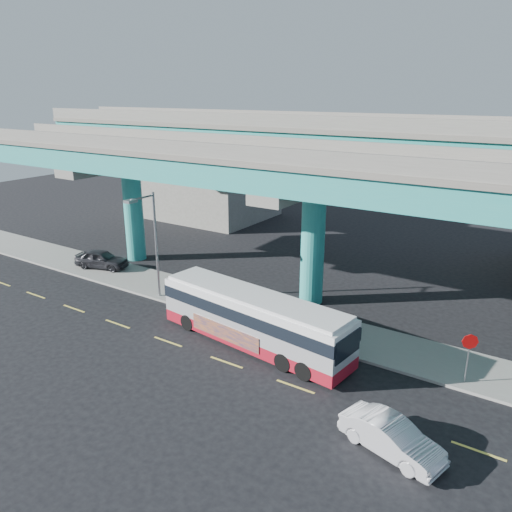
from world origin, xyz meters
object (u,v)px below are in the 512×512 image
Objects in this scene: sedan at (391,437)px; stop_sign at (469,348)px; transit_bus at (254,317)px; street_lamp at (149,231)px; parked_car at (102,259)px.

sedan is 1.73× the size of stop_sign.
transit_bus reaches higher than stop_sign.
street_lamp is at bearing 177.66° from transit_bus.
transit_bus is 1.68× the size of street_lamp.
transit_bus is at bearing -9.25° from street_lamp.
street_lamp is 2.80× the size of stop_sign.
transit_bus is 2.67× the size of parked_car.
transit_bus is 10.02m from sedan.
transit_bus is 2.72× the size of sedan.
stop_sign is (19.25, 0.72, -2.79)m from street_lamp.
stop_sign is at bearing 3.10° from sedan.
parked_car is 0.63× the size of street_lamp.
parked_car is at bearing 88.20° from sedan.
sedan is at bearing -124.42° from parked_car.
sedan is 0.62× the size of street_lamp.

